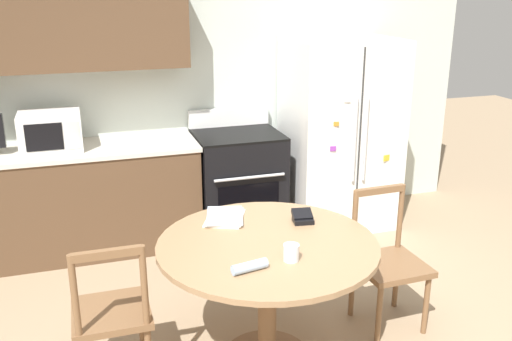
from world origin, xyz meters
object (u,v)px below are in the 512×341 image
Objects in this scene: microwave at (51,131)px; candle_glass at (291,254)px; wallet at (303,217)px; refrigerator at (340,134)px; dining_chair_left at (112,315)px; oven_range at (238,182)px; dining_chair_right at (388,263)px.

microwave reaches higher than candle_glass.
microwave is 3.25× the size of wallet.
refrigerator reaches higher than dining_chair_left.
oven_range is at bearing 176.41° from refrigerator.
oven_range is 1.20× the size of dining_chair_right.
microwave is 0.52× the size of dining_chair_right.
candle_glass reaches higher than wallet.
refrigerator reaches higher than oven_range.
candle_glass is at bearing -98.35° from oven_range.
dining_chair_left is at bearing 161.85° from candle_glass.
oven_range is at bearing 88.06° from wallet.
refrigerator is at bearing -2.03° from microwave.
wallet is at bearing -91.94° from oven_range.
dining_chair_right is at bearing -7.49° from wallet.
refrigerator is 1.89× the size of dining_chair_right.
dining_chair_left is 1.04m from candle_glass.
candle_glass is at bearing 22.99° from dining_chair_right.
wallet is at bearing 7.64° from dining_chair_left.
oven_range is 1.66m from wallet.
wallet is (-1.00, -1.57, -0.05)m from refrigerator.
wallet is (1.18, 0.15, 0.36)m from dining_chair_left.
dining_chair_right is (2.04, -1.73, -0.61)m from microwave.
oven_range is 2.16m from dining_chair_left.
microwave is at bearing 177.97° from refrigerator.
refrigerator is 1.57× the size of oven_range.
refrigerator is 2.48m from microwave.
wallet is at bearing -122.58° from refrigerator.
candle_glass is 0.52m from wallet.
dining_chair_left is 1.24m from wallet.
refrigerator reaches higher than dining_chair_right.
refrigerator is 11.83× the size of wallet.
oven_range reaches higher than candle_glass.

